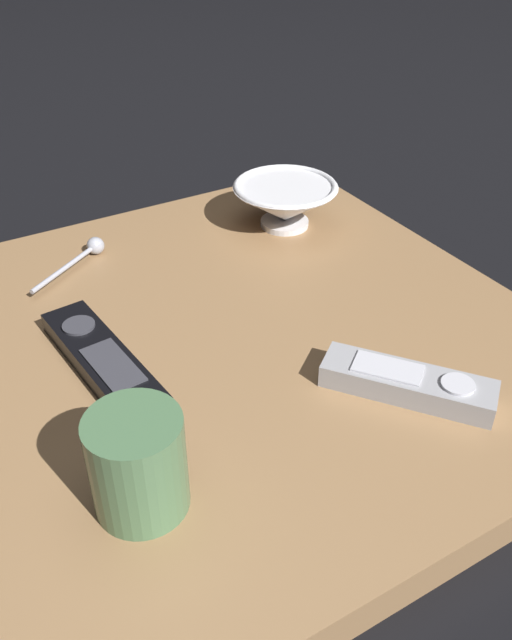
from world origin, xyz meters
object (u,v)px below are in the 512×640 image
at_px(tv_remote_far, 103,361).
at_px(teaspoon, 87,252).
at_px(cereal_bowl, 285,202).
at_px(coffee_mug, 138,464).
at_px(tv_remote_near, 408,383).

bearing_deg(tv_remote_far, teaspoon, -15.08).
bearing_deg(cereal_bowl, coffee_mug, 134.35).
relative_size(teaspoon, tv_remote_near, 0.72).
bearing_deg(coffee_mug, cereal_bowl, -45.65).
distance_m(coffee_mug, tv_remote_near, 0.27).
distance_m(teaspoon, tv_remote_far, 0.23).
height_order(teaspoon, tv_remote_near, tv_remote_near).
bearing_deg(coffee_mug, tv_remote_far, -9.90).
distance_m(cereal_bowl, teaspoon, 0.27).
bearing_deg(tv_remote_near, coffee_mug, 88.63).
bearing_deg(tv_remote_near, tv_remote_far, 52.71).
height_order(cereal_bowl, teaspoon, cereal_bowl).
bearing_deg(cereal_bowl, tv_remote_near, 166.27).
distance_m(cereal_bowl, coffee_mug, 0.49).
bearing_deg(cereal_bowl, teaspoon, 79.84).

